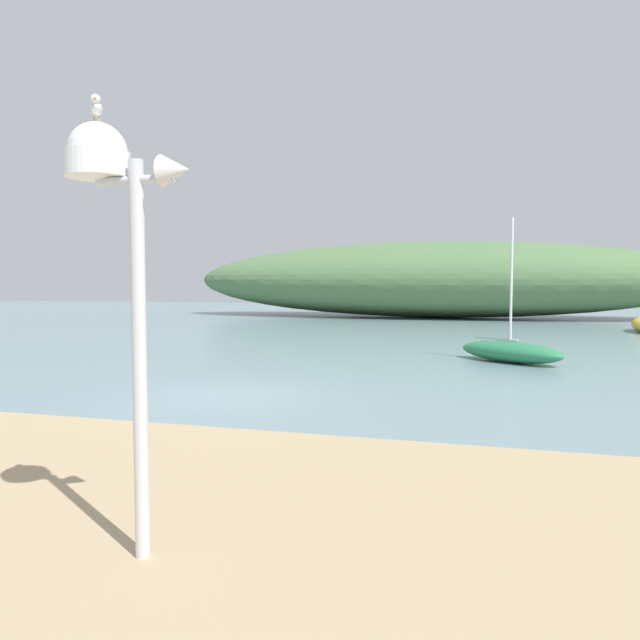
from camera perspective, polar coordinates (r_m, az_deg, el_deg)
The scene contains 5 objects.
ground_plane at distance 13.54m, azimuth -8.66°, elevation -7.12°, with size 120.00×120.00×0.00m, color gray.
distant_hill at distance 45.02m, azimuth 10.91°, elevation 3.80°, with size 37.23×10.06×5.56m, color #517547.
mast_structure at distance 5.27m, azimuth -19.19°, elevation 10.77°, with size 1.09×0.52×3.60m.
seagull_on_radar at distance 5.48m, azimuth -20.50°, elevation 18.44°, with size 0.19×0.26×0.20m.
sailboat_far_right at distance 19.86m, azimuth 17.62°, elevation -2.84°, with size 3.60×3.08×4.54m.
Camera 1 is at (5.54, -12.11, 2.48)m, focal length 33.64 mm.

